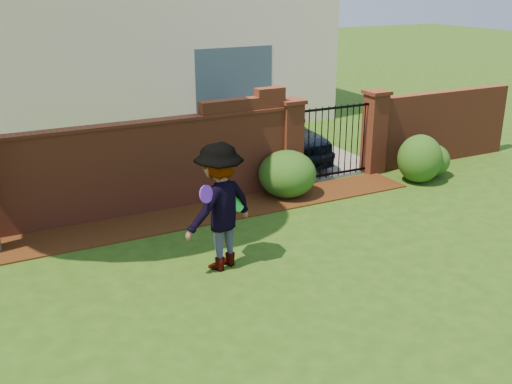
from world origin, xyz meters
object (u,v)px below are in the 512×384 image
car (271,131)px  frisbee_green (239,202)px  man (221,207)px  frisbee_purple (206,194)px

car → frisbee_green: size_ratio=14.46×
man → frisbee_purple: 0.51m
frisbee_purple → frisbee_green: frisbee_purple is taller
man → frisbee_purple: man is taller
car → frisbee_purple: 6.29m
car → frisbee_purple: size_ratio=16.10×
frisbee_purple → frisbee_green: (0.66, 0.30, -0.34)m
car → man: (-3.47, -4.77, 0.27)m
car → frisbee_green: (-3.14, -4.68, 0.26)m
frisbee_purple → car: bearing=52.7°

